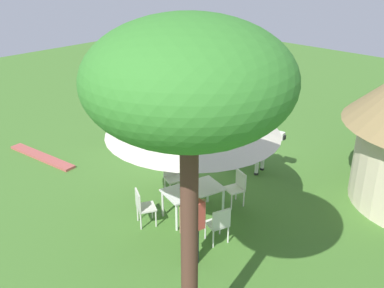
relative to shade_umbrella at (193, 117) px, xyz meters
name	(u,v)px	position (x,y,z in m)	size (l,w,h in m)	color
ground_plane	(192,159)	(-2.29, -2.24, -2.59)	(36.00, 36.00, 0.00)	#41712A
shade_umbrella	(193,117)	(0.00, 0.00, 0.00)	(3.97, 3.97, 2.99)	#502D1F
patio_dining_table	(193,192)	(0.00, 0.00, -1.94)	(1.59, 1.17, 0.74)	silver
patio_chair_west_end	(237,186)	(-1.16, 0.44, -2.07)	(0.55, 0.56, 0.90)	white
patio_chair_near_hut	(173,175)	(-0.44, -1.16, -2.07)	(0.56, 0.55, 0.90)	silver
patio_chair_near_lawn	(143,205)	(1.09, -0.59, -2.07)	(0.58, 0.59, 0.90)	silver
patio_chair_east_end	(219,223)	(0.41, 1.17, -2.07)	(0.55, 0.54, 0.90)	silver
guest_beside_umbrella	(174,150)	(-0.95, -1.62, -1.65)	(0.27, 0.55, 1.56)	black
guest_behind_table	(193,222)	(1.34, 1.27, -1.56)	(0.60, 0.30, 1.71)	black
standing_watcher	(189,99)	(-4.36, -4.37, -1.60)	(0.47, 0.45, 1.65)	black
striped_lounge_chair	(193,130)	(-3.59, -3.44, -2.34)	(0.91, 0.97, 0.58)	teal
zebra_nearest_camera	(244,138)	(-2.93, -0.73, -1.65)	(0.90, 2.27, 1.48)	silver
zebra_by_umbrella	(135,119)	(-1.78, -4.31, -1.65)	(1.92, 1.36, 1.48)	silver
acacia_tree_right_background	(189,84)	(2.98, 2.76, 1.93)	(2.66, 2.66, 5.37)	#4F3025
brick_patio_kerb	(42,157)	(0.91, -5.69, -2.55)	(2.80, 0.36, 0.08)	#A75048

